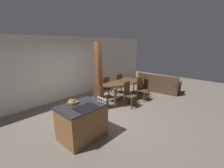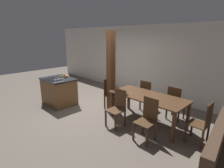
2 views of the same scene
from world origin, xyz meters
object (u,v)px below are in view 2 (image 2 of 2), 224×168
(wine_glass_far, at_px, (60,78))
(dining_chair_foot_end, at_px, (202,123))
(dining_table, at_px, (147,99))
(dining_chair_near_left, at_px, (117,107))
(wine_glass_end, at_px, (63,78))
(dining_chair_far_left, at_px, (147,95))
(dining_chair_head_end, at_px, (111,93))
(dining_chair_far_right, at_px, (175,103))
(timber_post, at_px, (111,71))
(dining_chair_near_right, at_px, (147,119))
(kitchen_island, at_px, (59,91))
(wine_glass_middle, at_px, (58,79))
(wine_glass_near, at_px, (55,79))
(fruit_bowl, at_px, (64,76))

(wine_glass_far, distance_m, dining_chair_foot_end, 4.07)
(dining_table, height_order, dining_chair_near_left, dining_chair_near_left)
(wine_glass_end, distance_m, dining_chair_far_left, 2.72)
(wine_glass_far, relative_size, dining_chair_head_end, 0.15)
(dining_chair_far_right, bearing_deg, timber_post, 19.53)
(wine_glass_end, distance_m, dining_chair_foot_end, 4.04)
(dining_chair_near_right, bearing_deg, dining_chair_far_right, 90.00)
(dining_chair_near_right, xyz_separation_m, dining_chair_foot_end, (0.94, 0.68, 0.00))
(dining_chair_near_right, bearing_deg, dining_chair_head_end, 160.06)
(kitchen_island, distance_m, wine_glass_middle, 0.80)
(kitchen_island, bearing_deg, dining_chair_foot_end, 12.82)
(wine_glass_end, bearing_deg, dining_chair_foot_end, 15.80)
(wine_glass_middle, distance_m, dining_chair_foot_end, 4.09)
(kitchen_island, xyz_separation_m, wine_glass_middle, (0.50, -0.27, 0.57))
(wine_glass_far, xyz_separation_m, dining_chair_far_left, (1.99, 1.85, -0.52))
(dining_chair_foot_end, bearing_deg, dining_chair_far_right, -125.64)
(dining_chair_near_right, bearing_deg, dining_table, 124.26)
(dining_chair_far_right, bearing_deg, dining_table, 55.74)
(wine_glass_far, bearing_deg, wine_glass_near, -90.00)
(wine_glass_far, bearing_deg, dining_chair_near_right, 9.72)
(wine_glass_far, height_order, timber_post, timber_post)
(timber_post, bearing_deg, dining_chair_far_left, 35.02)
(dining_chair_near_right, bearing_deg, dining_chair_near_left, 180.00)
(dining_table, bearing_deg, kitchen_island, -161.43)
(timber_post, bearing_deg, wine_glass_near, -127.69)
(kitchen_island, relative_size, fruit_bowl, 4.30)
(wine_glass_end, height_order, dining_chair_near_right, wine_glass_end)
(kitchen_island, relative_size, dining_chair_far_left, 1.17)
(fruit_bowl, distance_m, wine_glass_end, 0.67)
(wine_glass_near, xyz_separation_m, dining_chair_foot_end, (3.86, 1.34, -0.52))
(dining_chair_foot_end, bearing_deg, dining_chair_near_left, -70.06)
(wine_glass_near, relative_size, wine_glass_end, 1.00)
(dining_chair_near_left, bearing_deg, kitchen_island, -172.79)
(kitchen_island, height_order, dining_chair_foot_end, dining_chair_foot_end)
(wine_glass_middle, xyz_separation_m, dining_table, (2.46, 1.26, -0.34))
(dining_table, xyz_separation_m, dining_chair_far_left, (-0.46, 0.68, -0.18))
(dining_chair_near_left, bearing_deg, wine_glass_far, -165.93)
(dining_table, bearing_deg, dining_chair_near_left, -124.26)
(dining_chair_foot_end, bearing_deg, wine_glass_far, -73.05)
(fruit_bowl, bearing_deg, dining_chair_far_left, 28.85)
(kitchen_island, distance_m, timber_post, 2.00)
(wine_glass_middle, distance_m, dining_chair_near_right, 3.02)
(fruit_bowl, height_order, dining_table, fruit_bowl)
(wine_glass_near, xyz_separation_m, dining_chair_far_right, (2.92, 2.02, -0.52))
(dining_chair_far_left, relative_size, dining_chair_head_end, 1.00)
(dining_chair_head_end, bearing_deg, timber_post, 5.07)
(dining_table, distance_m, dining_chair_foot_end, 1.42)
(wine_glass_middle, height_order, wine_glass_end, same)
(wine_glass_middle, relative_size, dining_chair_near_left, 0.15)
(wine_glass_near, height_order, dining_table, wine_glass_near)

